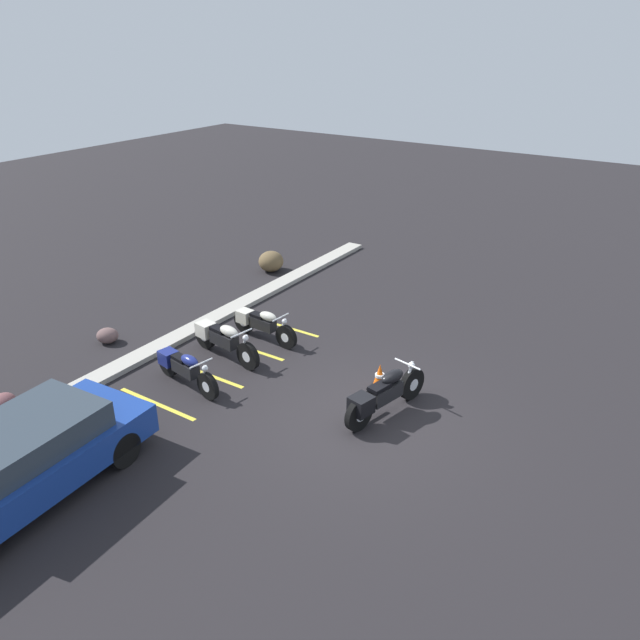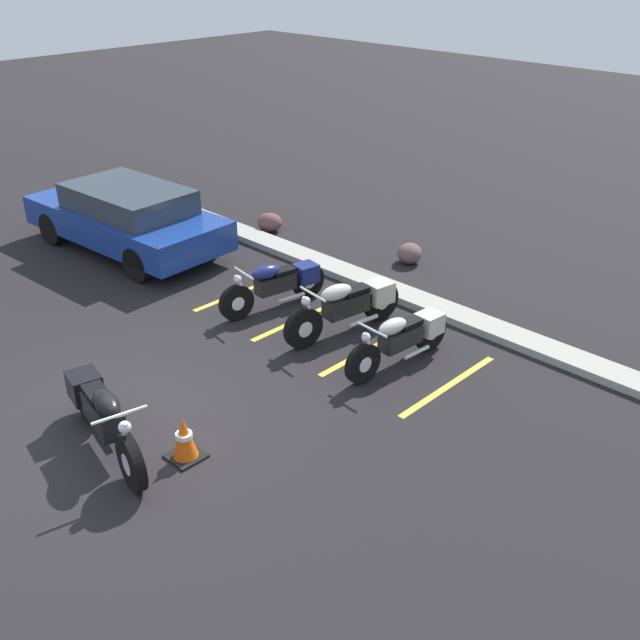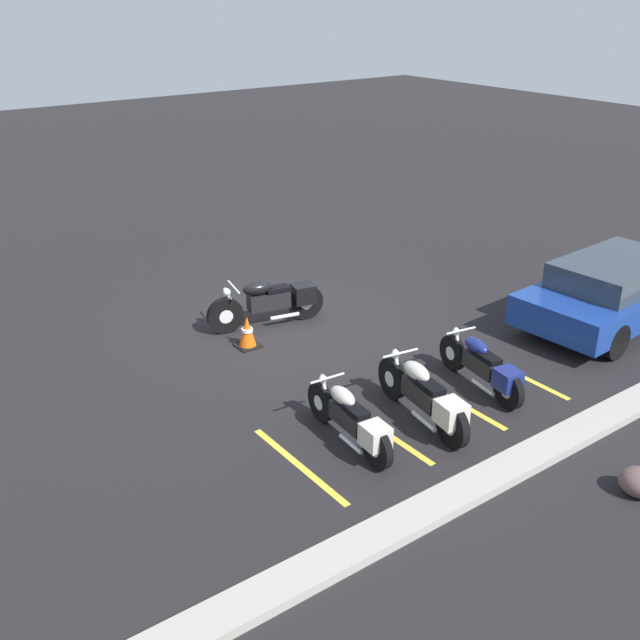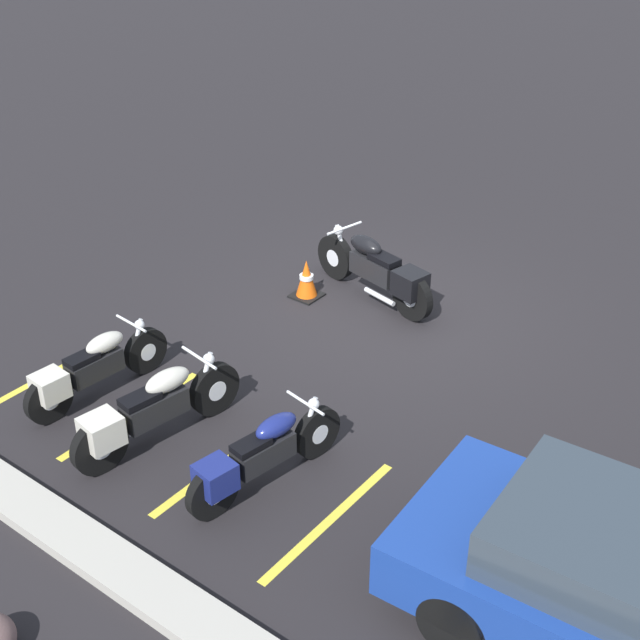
% 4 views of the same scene
% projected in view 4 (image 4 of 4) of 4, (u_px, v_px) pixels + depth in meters
% --- Properties ---
extents(ground, '(60.00, 60.00, 0.00)m').
position_uv_depth(ground, '(386.00, 313.00, 12.39)').
color(ground, black).
extents(motorcycle_black_featured, '(2.23, 0.82, 0.89)m').
position_uv_depth(motorcycle_black_featured, '(378.00, 270.00, 12.46)').
color(motorcycle_black_featured, black).
rests_on(motorcycle_black_featured, ground).
extents(parked_bike_0, '(0.67, 1.98, 0.78)m').
position_uv_depth(parked_bike_0, '(259.00, 456.00, 9.05)').
color(parked_bike_0, black).
rests_on(parked_bike_0, ground).
extents(parked_bike_1, '(0.71, 2.16, 0.85)m').
position_uv_depth(parked_bike_1, '(150.00, 411.00, 9.65)').
color(parked_bike_1, black).
rests_on(parked_bike_1, ground).
extents(parked_bike_2, '(0.55, 1.98, 0.78)m').
position_uv_depth(parked_bike_2, '(91.00, 369.00, 10.43)').
color(parked_bike_2, black).
rests_on(parked_bike_2, ground).
extents(concrete_curb, '(18.00, 0.50, 0.12)m').
position_uv_depth(concrete_curb, '(69.00, 534.00, 8.59)').
color(concrete_curb, '#A8A399').
rests_on(concrete_curb, ground).
extents(traffic_cone, '(0.40, 0.40, 0.57)m').
position_uv_depth(traffic_cone, '(306.00, 280.00, 12.66)').
color(traffic_cone, black).
rests_on(traffic_cone, ground).
extents(stall_line_0, '(0.10, 2.10, 0.00)m').
position_uv_depth(stall_line_0, '(330.00, 520.00, 8.84)').
color(stall_line_0, gold).
rests_on(stall_line_0, ground).
extents(stall_line_1, '(0.10, 2.10, 0.00)m').
position_uv_depth(stall_line_1, '(223.00, 463.00, 9.60)').
color(stall_line_1, gold).
rests_on(stall_line_1, ground).
extents(stall_line_2, '(0.10, 2.10, 0.00)m').
position_uv_depth(stall_line_2, '(132.00, 414.00, 10.35)').
color(stall_line_2, gold).
rests_on(stall_line_2, ground).
extents(stall_line_3, '(0.10, 2.10, 0.00)m').
position_uv_depth(stall_line_3, '(53.00, 372.00, 11.11)').
color(stall_line_3, gold).
rests_on(stall_line_3, ground).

